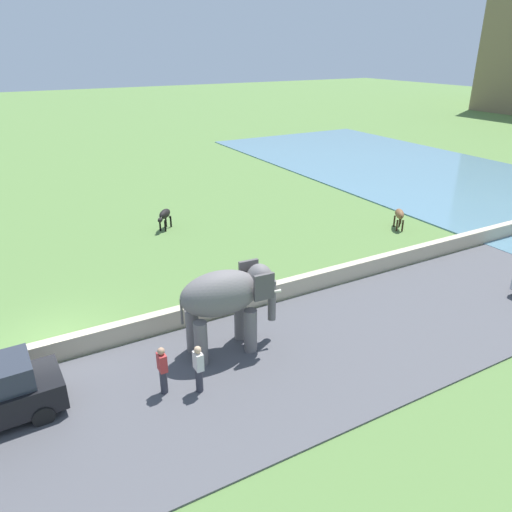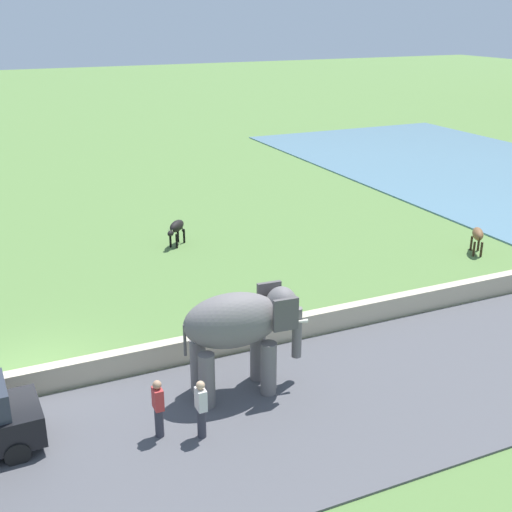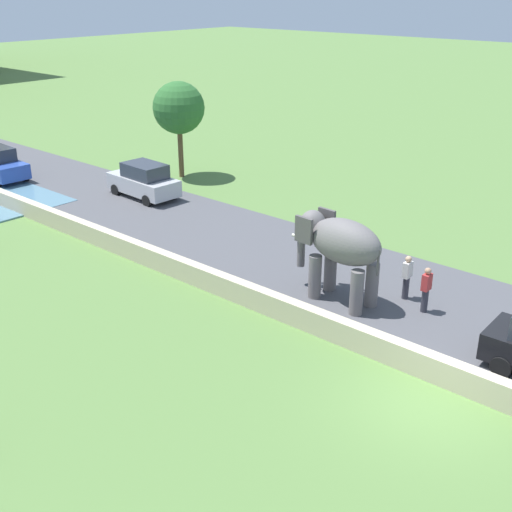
{
  "view_description": "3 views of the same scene",
  "coord_description": "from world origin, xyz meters",
  "px_view_note": "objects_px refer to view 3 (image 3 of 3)",
  "views": [
    {
      "loc": [
        16.14,
        -0.89,
        9.61
      ],
      "look_at": [
        -0.39,
        8.39,
        1.37
      ],
      "focal_mm": 34.15,
      "sensor_mm": 36.0,
      "label": 1
    },
    {
      "loc": [
        18.18,
        -1.09,
        10.01
      ],
      "look_at": [
        -1.38,
        7.79,
        1.99
      ],
      "focal_mm": 46.49,
      "sensor_mm": 36.0,
      "label": 2
    },
    {
      "loc": [
        -13.25,
        -5.68,
        10.05
      ],
      "look_at": [
        1.1,
        6.77,
        1.96
      ],
      "focal_mm": 45.12,
      "sensor_mm": 36.0,
      "label": 3
    }
  ],
  "objects_px": {
    "person_beside_elephant": "(407,277)",
    "car_silver": "(144,181)",
    "elephant": "(340,246)",
    "person_trailing": "(426,289)"
  },
  "relations": [
    {
      "from": "elephant",
      "to": "person_beside_elephant",
      "type": "relative_size",
      "value": 2.15
    },
    {
      "from": "elephant",
      "to": "person_trailing",
      "type": "distance_m",
      "value": 3.13
    },
    {
      "from": "person_beside_elephant",
      "to": "car_silver",
      "type": "bearing_deg",
      "value": 84.33
    },
    {
      "from": "person_beside_elephant",
      "to": "car_silver",
      "type": "xyz_separation_m",
      "value": [
        1.55,
        15.58,
        0.03
      ]
    },
    {
      "from": "elephant",
      "to": "car_silver",
      "type": "distance_m",
      "value": 14.24
    },
    {
      "from": "person_trailing",
      "to": "car_silver",
      "type": "height_order",
      "value": "car_silver"
    },
    {
      "from": "person_trailing",
      "to": "car_silver",
      "type": "distance_m",
      "value": 16.65
    },
    {
      "from": "elephant",
      "to": "person_beside_elephant",
      "type": "xyz_separation_m",
      "value": [
        1.58,
        -1.74,
        -1.16
      ]
    },
    {
      "from": "elephant",
      "to": "person_beside_elephant",
      "type": "bearing_deg",
      "value": -47.6
    },
    {
      "from": "person_beside_elephant",
      "to": "car_silver",
      "type": "height_order",
      "value": "car_silver"
    }
  ]
}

